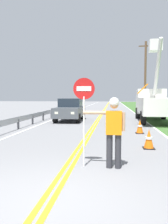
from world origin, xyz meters
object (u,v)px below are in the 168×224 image
object	(u,v)px
stop_sign_paddle	(84,102)
traffic_cone_mid	(140,127)
utility_pole_mid	(145,75)
oncoming_sedan_nearest	(70,110)
flagger_worker	(114,128)
utility_bucket_truck	(154,102)
traffic_cone_lead	(149,139)

from	to	relation	value
stop_sign_paddle	traffic_cone_mid	bearing A→B (deg)	69.28
utility_pole_mid	oncoming_sedan_nearest	bearing A→B (deg)	-119.08
flagger_worker	utility_pole_mid	size ratio (longest dim) A/B	0.20
utility_pole_mid	traffic_cone_mid	bearing A→B (deg)	-98.67
utility_pole_mid	utility_bucket_truck	bearing A→B (deg)	-95.06
stop_sign_paddle	utility_pole_mid	world-z (taller)	utility_pole_mid
utility_bucket_truck	traffic_cone_mid	xyz separation A→B (m)	(-1.71, -5.84, -1.09)
utility_pole_mid	traffic_cone_mid	xyz separation A→B (m)	(-2.83, -18.57, -4.33)
stop_sign_paddle	traffic_cone_lead	xyz separation A→B (m)	(2.03, 2.28, -1.37)
traffic_cone_lead	oncoming_sedan_nearest	bearing A→B (deg)	117.69
oncoming_sedan_nearest	utility_pole_mid	distance (m)	15.69
stop_sign_paddle	utility_bucket_truck	size ratio (longest dim) A/B	0.34
traffic_cone_lead	traffic_cone_mid	bearing A→B (deg)	88.65
utility_bucket_truck	utility_pole_mid	xyz separation A→B (m)	(1.13, 12.74, 3.23)
flagger_worker	oncoming_sedan_nearest	world-z (taller)	flagger_worker
flagger_worker	traffic_cone_mid	bearing A→B (deg)	76.57
stop_sign_paddle	oncoming_sedan_nearest	xyz separation A→B (m)	(-2.46, 10.83, -0.88)
traffic_cone_mid	traffic_cone_lead	bearing A→B (deg)	-91.35
flagger_worker	traffic_cone_lead	bearing A→B (deg)	61.45
flagger_worker	traffic_cone_lead	distance (m)	2.73
oncoming_sedan_nearest	utility_pole_mid	size ratio (longest dim) A/B	0.46
oncoming_sedan_nearest	traffic_cone_lead	bearing A→B (deg)	-62.31
traffic_cone_lead	flagger_worker	bearing A→B (deg)	-118.55
utility_pole_mid	traffic_cone_lead	distance (m)	22.47
flagger_worker	stop_sign_paddle	distance (m)	1.02
flagger_worker	utility_bucket_truck	world-z (taller)	utility_bucket_truck
flagger_worker	oncoming_sedan_nearest	size ratio (longest dim) A/B	0.44
traffic_cone_mid	flagger_worker	bearing A→B (deg)	-103.43
utility_bucket_truck	utility_pole_mid	size ratio (longest dim) A/B	0.77
flagger_worker	traffic_cone_mid	size ratio (longest dim) A/B	2.61
utility_pole_mid	traffic_cone_lead	size ratio (longest dim) A/B	12.79
stop_sign_paddle	oncoming_sedan_nearest	distance (m)	11.14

